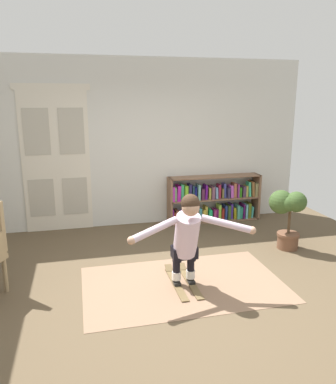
# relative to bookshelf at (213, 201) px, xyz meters

# --- Properties ---
(ground_plane) EXTENTS (7.20, 7.20, 0.00)m
(ground_plane) POSITION_rel_bookshelf_xyz_m (-1.37, -2.39, -0.37)
(ground_plane) COLOR brown
(back_wall) EXTENTS (6.00, 0.10, 2.90)m
(back_wall) POSITION_rel_bookshelf_xyz_m (-1.37, 0.21, 1.08)
(back_wall) COLOR silver
(back_wall) RESTS_ON ground
(double_door) EXTENTS (1.22, 0.05, 2.45)m
(double_door) POSITION_rel_bookshelf_xyz_m (-2.75, 0.15, 0.86)
(double_door) COLOR silver
(double_door) RESTS_ON ground
(rug) EXTENTS (2.43, 1.50, 0.01)m
(rug) POSITION_rel_bookshelf_xyz_m (-1.22, -2.28, -0.37)
(rug) COLOR #896951
(rug) RESTS_ON ground
(bookshelf) EXTENTS (1.73, 0.30, 0.85)m
(bookshelf) POSITION_rel_bookshelf_xyz_m (0.00, 0.00, 0.00)
(bookshelf) COLOR brown
(bookshelf) RESTS_ON ground
(potted_plant) EXTENTS (0.49, 0.49, 0.90)m
(potted_plant) POSITION_rel_bookshelf_xyz_m (0.59, -1.54, 0.21)
(potted_plant) COLOR brown
(potted_plant) RESTS_ON ground
(skis_pair) EXTENTS (0.27, 0.88, 0.07)m
(skis_pair) POSITION_rel_bookshelf_xyz_m (-1.22, -2.25, -0.35)
(skis_pair) COLOR brown
(skis_pair) RESTS_ON rug
(person_skier) EXTENTS (1.45, 0.56, 1.13)m
(person_skier) POSITION_rel_bookshelf_xyz_m (-1.22, -2.42, 0.33)
(person_skier) COLOR white
(person_skier) RESTS_ON skis_pair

